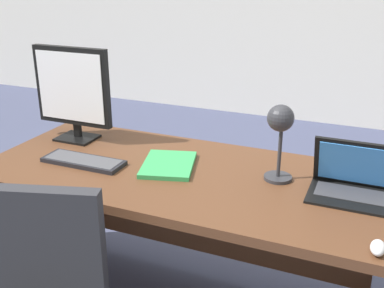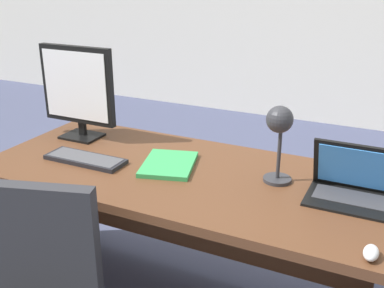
{
  "view_description": "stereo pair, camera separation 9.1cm",
  "coord_description": "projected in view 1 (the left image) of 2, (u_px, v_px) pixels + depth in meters",
  "views": [
    {
      "loc": [
        0.74,
        -1.71,
        1.6
      ],
      "look_at": [
        0.0,
        0.04,
        0.87
      ],
      "focal_mm": 43.04,
      "sensor_mm": 36.0,
      "label": 1
    },
    {
      "loc": [
        0.82,
        -1.67,
        1.6
      ],
      "look_at": [
        0.0,
        0.04,
        0.87
      ],
      "focal_mm": 43.04,
      "sensor_mm": 36.0,
      "label": 2
    }
  ],
  "objects": [
    {
      "name": "monitor",
      "position": [
        72.0,
        90.0,
        2.34
      ],
      "size": [
        0.43,
        0.16,
        0.49
      ],
      "color": "black",
      "rests_on": "desk"
    },
    {
      "name": "ground",
      "position": [
        264.0,
        187.0,
        3.6
      ],
      "size": [
        12.0,
        12.0,
        0.0
      ],
      "primitive_type": "plane",
      "color": "#474C6B"
    },
    {
      "name": "desk",
      "position": [
        193.0,
        207.0,
        2.16
      ],
      "size": [
        1.87,
        0.81,
        0.75
      ],
      "color": "#56331E",
      "rests_on": "ground"
    },
    {
      "name": "desk_lamp",
      "position": [
        280.0,
        128.0,
        1.87
      ],
      "size": [
        0.12,
        0.14,
        0.34
      ],
      "color": "#2D2D33",
      "rests_on": "desk"
    },
    {
      "name": "mouse",
      "position": [
        378.0,
        248.0,
        1.46
      ],
      "size": [
        0.05,
        0.09,
        0.04
      ],
      "color": "silver",
      "rests_on": "desk"
    },
    {
      "name": "keyboard",
      "position": [
        84.0,
        161.0,
        2.13
      ],
      "size": [
        0.39,
        0.13,
        0.02
      ],
      "color": "black",
      "rests_on": "desk"
    },
    {
      "name": "book",
      "position": [
        168.0,
        165.0,
        2.09
      ],
      "size": [
        0.3,
        0.35,
        0.02
      ],
      "color": "green",
      "rests_on": "desk"
    },
    {
      "name": "laptop",
      "position": [
        356.0,
        178.0,
        1.83
      ],
      "size": [
        0.34,
        0.24,
        0.22
      ],
      "color": "black",
      "rests_on": "desk"
    }
  ]
}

